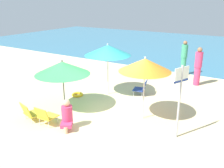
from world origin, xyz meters
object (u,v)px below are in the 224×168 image
at_px(person_c, 67,115).
at_px(beach_chair_c, 30,112).
at_px(person_b, 184,58).
at_px(warning_sign, 180,91).
at_px(umbrella_teal, 108,50).
at_px(umbrella_green, 62,68).
at_px(beach_chair_b, 142,87).
at_px(swim_ring, 78,95).
at_px(beach_chair_a, 45,115).
at_px(umbrella_orange, 145,65).
at_px(person_a, 198,66).

bearing_deg(person_c, beach_chair_c, -113.22).
distance_m(person_b, warning_sign, 6.49).
height_order(umbrella_teal, umbrella_green, umbrella_teal).
distance_m(beach_chair_b, beach_chair_c, 4.48).
xyz_separation_m(umbrella_teal, beach_chair_c, (-0.83, -3.34, -1.55)).
distance_m(umbrella_teal, beach_chair_b, 2.06).
relative_size(person_c, swim_ring, 2.03).
height_order(person_b, warning_sign, warning_sign).
relative_size(umbrella_green, person_b, 1.07).
distance_m(umbrella_green, person_b, 6.86).
relative_size(beach_chair_c, swim_ring, 1.53).
bearing_deg(umbrella_teal, beach_chair_a, -92.53).
distance_m(person_c, warning_sign, 3.38).
relative_size(umbrella_orange, person_b, 1.17).
bearing_deg(umbrella_orange, umbrella_teal, 150.06).
relative_size(beach_chair_a, beach_chair_b, 1.01).
distance_m(umbrella_green, beach_chair_c, 1.81).
height_order(umbrella_orange, swim_ring, umbrella_orange).
xyz_separation_m(umbrella_green, person_b, (2.35, 6.42, -0.60)).
xyz_separation_m(umbrella_teal, umbrella_orange, (2.20, -1.27, -0.03)).
distance_m(umbrella_teal, person_c, 3.45).
height_order(beach_chair_a, warning_sign, warning_sign).
height_order(beach_chair_b, beach_chair_c, beach_chair_b).
height_order(beach_chair_c, swim_ring, beach_chair_c).
xyz_separation_m(umbrella_green, beach_chair_a, (0.41, -1.31, -1.16)).
distance_m(umbrella_teal, umbrella_green, 2.12).
distance_m(umbrella_green, beach_chair_a, 1.79).
distance_m(umbrella_teal, warning_sign, 3.99).
distance_m(beach_chair_a, warning_sign, 4.10).
distance_m(beach_chair_a, swim_ring, 2.64).
xyz_separation_m(umbrella_teal, beach_chair_a, (-0.15, -3.32, -1.50)).
height_order(umbrella_teal, person_a, umbrella_teal).
relative_size(beach_chair_b, person_b, 0.36).
relative_size(umbrella_teal, person_c, 2.26).
relative_size(umbrella_orange, warning_sign, 0.99).
distance_m(beach_chair_b, person_b, 3.85).
xyz_separation_m(person_a, warning_sign, (0.71, -4.98, 0.53)).
distance_m(umbrella_orange, person_b, 5.75).
relative_size(umbrella_green, person_c, 2.05).
xyz_separation_m(beach_chair_a, beach_chair_b, (1.38, 3.96, -0.01)).
relative_size(beach_chair_b, beach_chair_c, 0.92).
height_order(umbrella_teal, beach_chair_a, umbrella_teal).
height_order(person_a, person_b, person_b).
relative_size(umbrella_teal, beach_chair_c, 3.00).
bearing_deg(person_b, beach_chair_c, 131.41).
bearing_deg(beach_chair_b, person_c, 65.87).
relative_size(beach_chair_c, warning_sign, 0.33).
distance_m(beach_chair_a, person_b, 7.98).
distance_m(beach_chair_c, person_b, 8.19).
xyz_separation_m(umbrella_orange, swim_ring, (-3.15, 0.44, -1.77)).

